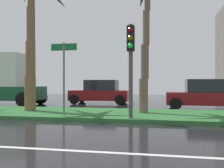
{
  "coord_description": "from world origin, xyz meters",
  "views": [
    {
      "loc": [
        3.34,
        -3.33,
        1.51
      ],
      "look_at": [
        0.52,
        11.18,
        1.44
      ],
      "focal_mm": 40.53,
      "sensor_mm": 36.0,
      "label": 1
    }
  ],
  "objects_px": {
    "street_name_sign": "(64,69)",
    "car_in_traffic_second": "(205,95)",
    "traffic_signal_median_right": "(131,53)",
    "car_in_traffic_leading": "(100,92)"
  },
  "relations": [
    {
      "from": "street_name_sign",
      "to": "car_in_traffic_second",
      "type": "distance_m",
      "value": 8.68
    },
    {
      "from": "traffic_signal_median_right",
      "to": "street_name_sign",
      "type": "bearing_deg",
      "value": 177.74
    },
    {
      "from": "traffic_signal_median_right",
      "to": "car_in_traffic_leading",
      "type": "xyz_separation_m",
      "value": [
        -3.24,
        8.42,
        -1.81
      ]
    },
    {
      "from": "traffic_signal_median_right",
      "to": "car_in_traffic_second",
      "type": "distance_m",
      "value": 7.11
    },
    {
      "from": "car_in_traffic_second",
      "to": "car_in_traffic_leading",
      "type": "bearing_deg",
      "value": -20.55
    },
    {
      "from": "car_in_traffic_leading",
      "to": "traffic_signal_median_right",
      "type": "bearing_deg",
      "value": 111.07
    },
    {
      "from": "traffic_signal_median_right",
      "to": "street_name_sign",
      "type": "height_order",
      "value": "traffic_signal_median_right"
    },
    {
      "from": "traffic_signal_median_right",
      "to": "car_in_traffic_second",
      "type": "height_order",
      "value": "traffic_signal_median_right"
    },
    {
      "from": "street_name_sign",
      "to": "car_in_traffic_leading",
      "type": "bearing_deg",
      "value": 93.38
    },
    {
      "from": "traffic_signal_median_right",
      "to": "street_name_sign",
      "type": "xyz_separation_m",
      "value": [
        -2.75,
        0.11,
        -0.56
      ]
    }
  ]
}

